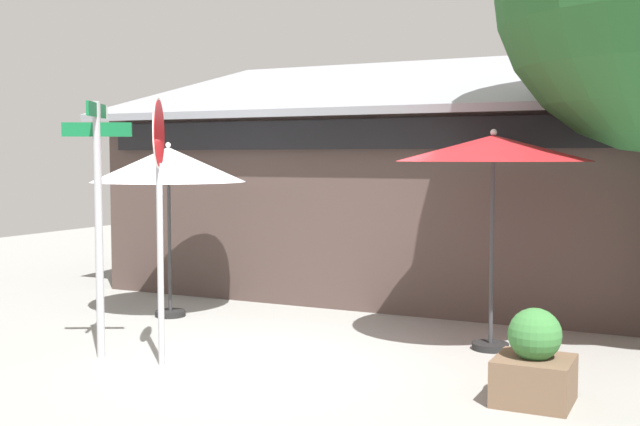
{
  "coord_description": "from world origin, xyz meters",
  "views": [
    {
      "loc": [
        4.16,
        -7.89,
        2.31
      ],
      "look_at": [
        -0.23,
        1.2,
        1.6
      ],
      "focal_mm": 44.68,
      "sensor_mm": 36.0,
      "label": 1
    }
  ],
  "objects_px": {
    "street_sign_post": "(98,203)",
    "stop_sign": "(159,179)",
    "sidewalk_planter": "(534,364)",
    "patio_umbrella_ivory_left": "(168,166)",
    "patio_umbrella_crimson_center": "(493,150)"
  },
  "relations": [
    {
      "from": "street_sign_post",
      "to": "patio_umbrella_crimson_center",
      "type": "xyz_separation_m",
      "value": [
        3.97,
        2.32,
        0.6
      ]
    },
    {
      "from": "patio_umbrella_ivory_left",
      "to": "sidewalk_planter",
      "type": "bearing_deg",
      "value": -18.51
    },
    {
      "from": "street_sign_post",
      "to": "sidewalk_planter",
      "type": "distance_m",
      "value": 5.06
    },
    {
      "from": "stop_sign",
      "to": "patio_umbrella_ivory_left",
      "type": "relative_size",
      "value": 1.17
    },
    {
      "from": "patio_umbrella_crimson_center",
      "to": "sidewalk_planter",
      "type": "xyz_separation_m",
      "value": [
        0.87,
        -1.89,
        -2.01
      ]
    },
    {
      "from": "street_sign_post",
      "to": "sidewalk_planter",
      "type": "bearing_deg",
      "value": 5.07
    },
    {
      "from": "sidewalk_planter",
      "to": "patio_umbrella_ivory_left",
      "type": "bearing_deg",
      "value": 161.49
    },
    {
      "from": "patio_umbrella_ivory_left",
      "to": "street_sign_post",
      "type": "bearing_deg",
      "value": -72.7
    },
    {
      "from": "street_sign_post",
      "to": "stop_sign",
      "type": "bearing_deg",
      "value": 3.14
    },
    {
      "from": "street_sign_post",
      "to": "sidewalk_planter",
      "type": "xyz_separation_m",
      "value": [
        4.84,
        0.43,
        -1.41
      ]
    },
    {
      "from": "patio_umbrella_crimson_center",
      "to": "patio_umbrella_ivory_left",
      "type": "bearing_deg",
      "value": -179.59
    },
    {
      "from": "street_sign_post",
      "to": "stop_sign",
      "type": "height_order",
      "value": "stop_sign"
    },
    {
      "from": "patio_umbrella_ivory_left",
      "to": "patio_umbrella_crimson_center",
      "type": "bearing_deg",
      "value": 0.41
    },
    {
      "from": "street_sign_post",
      "to": "patio_umbrella_ivory_left",
      "type": "xyz_separation_m",
      "value": [
        -0.71,
        2.29,
        0.4
      ]
    },
    {
      "from": "stop_sign",
      "to": "patio_umbrella_ivory_left",
      "type": "bearing_deg",
      "value": 124.45
    }
  ]
}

